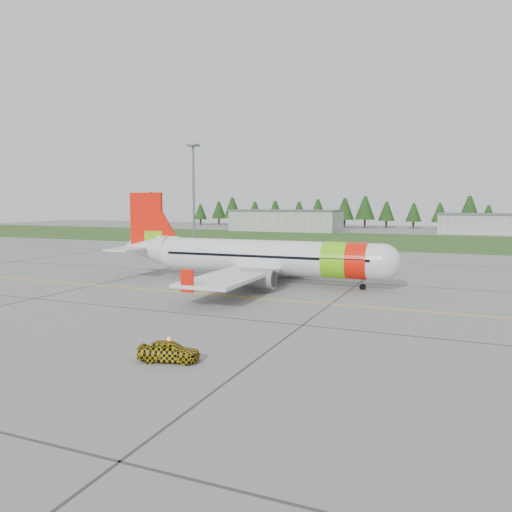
% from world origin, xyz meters
% --- Properties ---
extents(ground, '(320.00, 320.00, 0.00)m').
position_xyz_m(ground, '(0.00, 0.00, 0.00)').
color(ground, gray).
rests_on(ground, ground).
extents(aircraft, '(31.96, 29.33, 9.68)m').
position_xyz_m(aircraft, '(0.28, 15.84, 2.79)').
color(aircraft, silver).
rests_on(aircraft, ground).
extents(follow_me_car, '(1.45, 1.60, 3.36)m').
position_xyz_m(follow_me_car, '(5.75, -10.38, 1.68)').
color(follow_me_car, '#D9BA0C').
rests_on(follow_me_car, ground).
extents(service_van, '(1.75, 1.69, 4.12)m').
position_xyz_m(service_van, '(-39.01, 47.00, 2.06)').
color(service_van, silver).
rests_on(service_van, ground).
extents(grass_strip, '(320.00, 50.00, 0.03)m').
position_xyz_m(grass_strip, '(0.00, 82.00, 0.01)').
color(grass_strip, '#30561E').
rests_on(grass_strip, ground).
extents(taxi_guideline, '(120.00, 0.25, 0.02)m').
position_xyz_m(taxi_guideline, '(0.00, 8.00, 0.01)').
color(taxi_guideline, gold).
rests_on(taxi_guideline, ground).
extents(hangar_west, '(32.00, 14.00, 6.00)m').
position_xyz_m(hangar_west, '(-30.00, 110.00, 3.00)').
color(hangar_west, '#A8A8A3').
rests_on(hangar_west, ground).
extents(hangar_east, '(24.00, 12.00, 5.20)m').
position_xyz_m(hangar_east, '(25.00, 118.00, 2.60)').
color(hangar_east, '#A8A8A3').
rests_on(hangar_east, ground).
extents(floodlight_mast, '(0.50, 0.50, 20.00)m').
position_xyz_m(floodlight_mast, '(-32.00, 58.00, 10.00)').
color(floodlight_mast, slate).
rests_on(floodlight_mast, ground).
extents(treeline, '(160.00, 8.00, 10.00)m').
position_xyz_m(treeline, '(0.00, 138.00, 5.00)').
color(treeline, '#1C3F14').
rests_on(treeline, ground).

